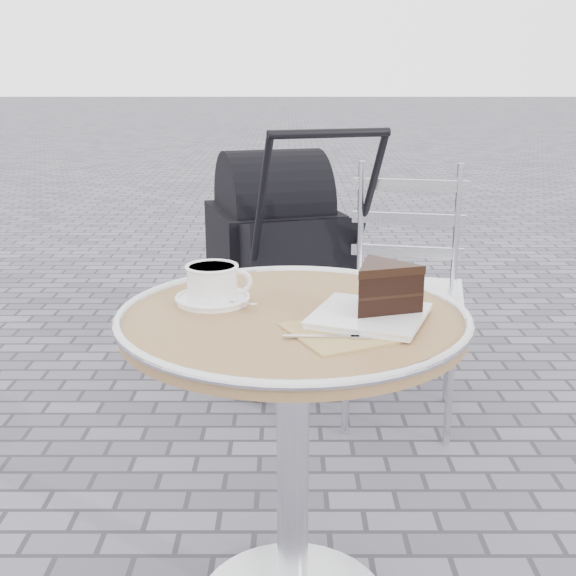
{
  "coord_description": "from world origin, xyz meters",
  "views": [
    {
      "loc": [
        -0.01,
        -1.39,
        1.2
      ],
      "look_at": [
        -0.01,
        0.02,
        0.78
      ],
      "focal_mm": 45.0,
      "sensor_mm": 36.0,
      "label": 1
    }
  ],
  "objects_px": {
    "bistro_chair": "(406,262)",
    "baby_stroller": "(280,256)",
    "cafe_table": "(293,388)",
    "cake_plate_set": "(379,294)",
    "cappuccino_set": "(213,286)"
  },
  "relations": [
    {
      "from": "cappuccino_set",
      "to": "cake_plate_set",
      "type": "bearing_deg",
      "value": -20.18
    },
    {
      "from": "cafe_table",
      "to": "bistro_chair",
      "type": "bearing_deg",
      "value": 69.58
    },
    {
      "from": "cake_plate_set",
      "to": "bistro_chair",
      "type": "xyz_separation_m",
      "value": [
        0.24,
        1.12,
        -0.22
      ]
    },
    {
      "from": "cafe_table",
      "to": "bistro_chair",
      "type": "xyz_separation_m",
      "value": [
        0.41,
        1.1,
        -0.01
      ]
    },
    {
      "from": "cafe_table",
      "to": "baby_stroller",
      "type": "xyz_separation_m",
      "value": [
        -0.04,
        1.57,
        -0.1
      ]
    },
    {
      "from": "cake_plate_set",
      "to": "baby_stroller",
      "type": "xyz_separation_m",
      "value": [
        -0.21,
        1.6,
        -0.32
      ]
    },
    {
      "from": "bistro_chair",
      "to": "cafe_table",
      "type": "bearing_deg",
      "value": -99.01
    },
    {
      "from": "bistro_chair",
      "to": "baby_stroller",
      "type": "height_order",
      "value": "baby_stroller"
    },
    {
      "from": "bistro_chair",
      "to": "baby_stroller",
      "type": "xyz_separation_m",
      "value": [
        -0.45,
        0.47,
        -0.1
      ]
    },
    {
      "from": "baby_stroller",
      "to": "cake_plate_set",
      "type": "bearing_deg",
      "value": -98.71
    },
    {
      "from": "baby_stroller",
      "to": "bistro_chair",
      "type": "bearing_deg",
      "value": -62.65
    },
    {
      "from": "cafe_table",
      "to": "cake_plate_set",
      "type": "relative_size",
      "value": 2.27
    },
    {
      "from": "cake_plate_set",
      "to": "baby_stroller",
      "type": "height_order",
      "value": "baby_stroller"
    },
    {
      "from": "baby_stroller",
      "to": "cafe_table",
      "type": "bearing_deg",
      "value": -104.74
    },
    {
      "from": "cake_plate_set",
      "to": "cappuccino_set",
      "type": "bearing_deg",
      "value": -176.48
    }
  ]
}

